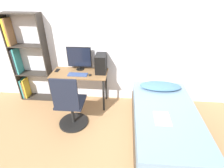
# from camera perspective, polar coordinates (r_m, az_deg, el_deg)

# --- Properties ---
(ground_plane) EXTENTS (14.00, 14.00, 0.00)m
(ground_plane) POSITION_cam_1_polar(r_m,az_deg,el_deg) (2.97, -7.44, -19.17)
(ground_plane) COLOR #9E754C
(wall_back) EXTENTS (8.00, 0.05, 2.50)m
(wall_back) POSITION_cam_1_polar(r_m,az_deg,el_deg) (3.48, -4.19, 13.40)
(wall_back) COLOR silver
(wall_back) RESTS_ON ground_plane
(desk) EXTENTS (1.09, 0.51, 0.72)m
(desk) POSITION_cam_1_polar(r_m,az_deg,el_deg) (3.54, -10.42, 1.89)
(desk) COLOR brown
(desk) RESTS_ON ground_plane
(bookshelf) EXTENTS (0.71, 0.25, 1.80)m
(bookshelf) POSITION_cam_1_polar(r_m,az_deg,el_deg) (3.98, -26.54, 6.72)
(bookshelf) COLOR #2D2823
(bookshelf) RESTS_ON ground_plane
(office_chair) EXTENTS (0.52, 0.52, 1.03)m
(office_chair) POSITION_cam_1_polar(r_m,az_deg,el_deg) (3.08, -13.45, -7.50)
(office_chair) COLOR black
(office_chair) RESTS_ON ground_plane
(bed) EXTENTS (1.05, 1.98, 0.44)m
(bed) POSITION_cam_1_polar(r_m,az_deg,el_deg) (3.12, 16.89, -11.90)
(bed) COLOR #4C3D2D
(bed) RESTS_ON ground_plane
(pillow) EXTENTS (0.80, 0.36, 0.11)m
(pillow) POSITION_cam_1_polar(r_m,az_deg,el_deg) (3.54, 15.50, -0.67)
(pillow) COLOR teal
(pillow) RESTS_ON bed
(magazine) EXTENTS (0.24, 0.32, 0.01)m
(magazine) POSITION_cam_1_polar(r_m,az_deg,el_deg) (2.82, 16.09, -10.77)
(magazine) COLOR silver
(magazine) RESTS_ON bed
(monitor) EXTENTS (0.48, 0.16, 0.47)m
(monitor) POSITION_cam_1_polar(r_m,az_deg,el_deg) (3.53, -10.67, 8.38)
(monitor) COLOR black
(monitor) RESTS_ON desk
(keyboard) EXTENTS (0.37, 0.14, 0.02)m
(keyboard) POSITION_cam_1_polar(r_m,az_deg,el_deg) (3.39, -11.12, 3.03)
(keyboard) COLOR #33477A
(keyboard) RESTS_ON desk
(pc_tower) EXTENTS (0.20, 0.32, 0.36)m
(pc_tower) POSITION_cam_1_polar(r_m,az_deg,el_deg) (3.39, -3.59, 6.71)
(pc_tower) COLOR black
(pc_tower) RESTS_ON desk
(mouse) EXTENTS (0.06, 0.09, 0.02)m
(mouse) POSITION_cam_1_polar(r_m,az_deg,el_deg) (3.34, -7.22, 2.92)
(mouse) COLOR black
(mouse) RESTS_ON desk
(phone) EXTENTS (0.07, 0.14, 0.01)m
(phone) POSITION_cam_1_polar(r_m,az_deg,el_deg) (3.68, -17.42, 4.28)
(phone) COLOR black
(phone) RESTS_ON desk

